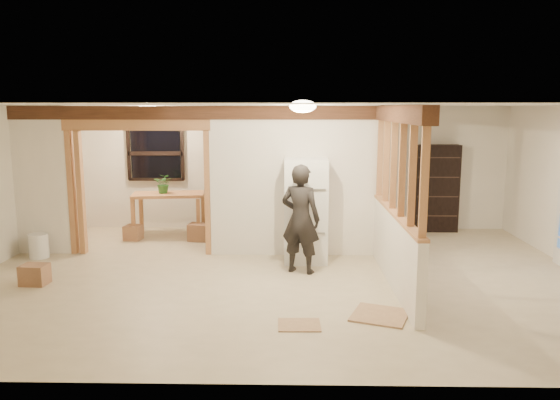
{
  "coord_description": "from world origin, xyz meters",
  "views": [
    {
      "loc": [
        0.15,
        -7.81,
        2.46
      ],
      "look_at": [
        -0.02,
        0.4,
        1.07
      ],
      "focal_mm": 35.0,
      "sensor_mm": 36.0,
      "label": 1
    }
  ],
  "objects_px": {
    "refrigerator": "(306,210)",
    "work_table": "(169,215)",
    "shop_vac": "(64,222)",
    "bookshelf": "(436,188)",
    "woman": "(301,219)"
  },
  "relations": [
    {
      "from": "refrigerator",
      "to": "work_table",
      "type": "height_order",
      "value": "refrigerator"
    },
    {
      "from": "work_table",
      "to": "shop_vac",
      "type": "height_order",
      "value": "work_table"
    },
    {
      "from": "shop_vac",
      "to": "work_table",
      "type": "bearing_deg",
      "value": 4.7
    },
    {
      "from": "work_table",
      "to": "shop_vac",
      "type": "bearing_deg",
      "value": 176.7
    },
    {
      "from": "refrigerator",
      "to": "shop_vac",
      "type": "relative_size",
      "value": 2.73
    },
    {
      "from": "bookshelf",
      "to": "work_table",
      "type": "bearing_deg",
      "value": -173.85
    },
    {
      "from": "work_table",
      "to": "shop_vac",
      "type": "xyz_separation_m",
      "value": [
        -1.99,
        -0.16,
        -0.12
      ]
    },
    {
      "from": "work_table",
      "to": "shop_vac",
      "type": "distance_m",
      "value": 2.0
    },
    {
      "from": "refrigerator",
      "to": "shop_vac",
      "type": "distance_m",
      "value": 4.85
    },
    {
      "from": "refrigerator",
      "to": "woman",
      "type": "bearing_deg",
      "value": -98.4
    },
    {
      "from": "shop_vac",
      "to": "bookshelf",
      "type": "xyz_separation_m",
      "value": [
        7.25,
        0.73,
        0.57
      ]
    },
    {
      "from": "shop_vac",
      "to": "bookshelf",
      "type": "distance_m",
      "value": 7.31
    },
    {
      "from": "bookshelf",
      "to": "woman",
      "type": "bearing_deg",
      "value": -133.89
    },
    {
      "from": "refrigerator",
      "to": "shop_vac",
      "type": "bearing_deg",
      "value": 161.92
    },
    {
      "from": "woman",
      "to": "work_table",
      "type": "xyz_separation_m",
      "value": [
        -2.5,
        2.3,
        -0.4
      ]
    }
  ]
}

